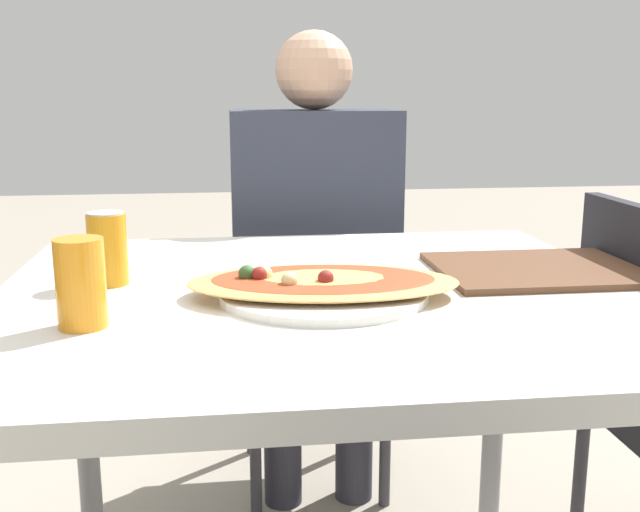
% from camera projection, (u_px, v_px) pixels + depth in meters
% --- Properties ---
extents(dining_table, '(1.07, 0.96, 0.75)m').
position_uv_depth(dining_table, '(320.00, 332.00, 1.27)').
color(dining_table, silver).
rests_on(dining_table, ground_plane).
extents(chair_far_seated, '(0.40, 0.40, 0.87)m').
position_uv_depth(chair_far_seated, '(310.00, 304.00, 2.10)').
color(chair_far_seated, black).
rests_on(chair_far_seated, ground_plane).
extents(person_seated, '(0.43, 0.25, 1.23)m').
position_uv_depth(person_seated, '(315.00, 233.00, 1.95)').
color(person_seated, '#2D2D38').
rests_on(person_seated, ground_plane).
extents(pizza_main, '(0.46, 0.34, 0.05)m').
position_uv_depth(pizza_main, '(321.00, 286.00, 1.20)').
color(pizza_main, white).
rests_on(pizza_main, dining_table).
extents(soda_can, '(0.07, 0.07, 0.12)m').
position_uv_depth(soda_can, '(108.00, 249.00, 1.27)').
color(soda_can, orange).
rests_on(soda_can, dining_table).
extents(drink_glass, '(0.07, 0.07, 0.13)m').
position_uv_depth(drink_glass, '(81.00, 283.00, 1.04)').
color(drink_glass, orange).
rests_on(drink_glass, dining_table).
extents(serving_tray, '(0.36, 0.29, 0.01)m').
position_uv_depth(serving_tray, '(537.00, 269.00, 1.37)').
color(serving_tray, brown).
rests_on(serving_tray, dining_table).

